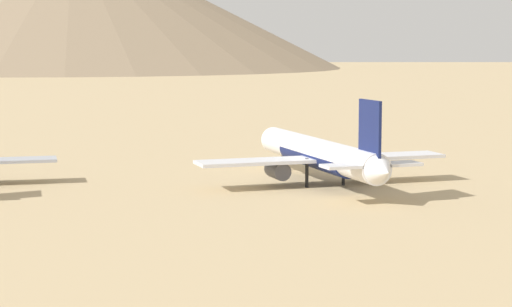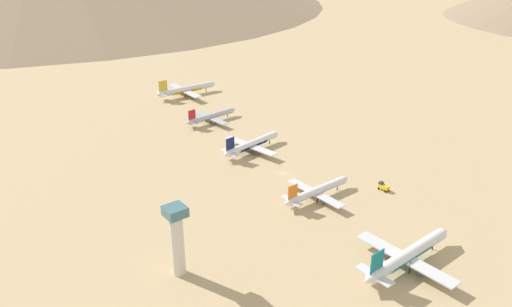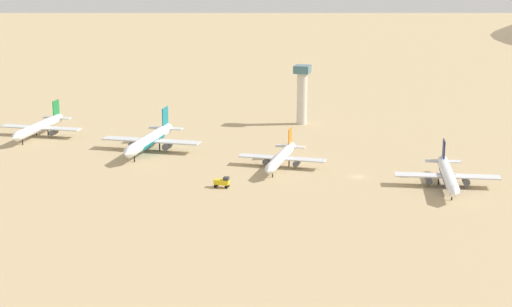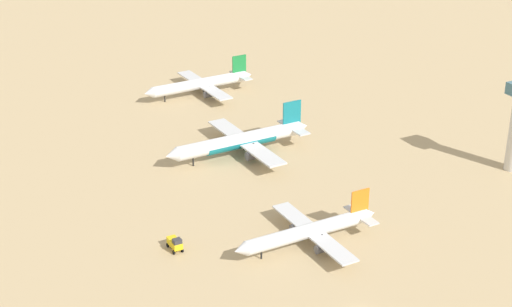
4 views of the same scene
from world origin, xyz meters
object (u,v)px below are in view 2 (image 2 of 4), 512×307
service_truck (383,186)px  parked_jet_3 (252,144)px  parked_jet_5 (186,89)px  control_tower (177,237)px  parked_jet_1 (408,255)px  parked_jet_4 (211,116)px  parked_jet_2 (317,191)px

service_truck → parked_jet_3: bearing=106.3°
parked_jet_3 → service_truck: 78.74m
parked_jet_5 → control_tower: size_ratio=1.84×
parked_jet_5 → control_tower: (-111.12, -185.32, 10.64)m
parked_jet_1 → parked_jet_4: bearing=81.5°
parked_jet_2 → service_truck: 34.07m
parked_jet_1 → parked_jet_5: 236.76m
parked_jet_3 → parked_jet_5: parked_jet_5 is taller
parked_jet_1 → parked_jet_4: parked_jet_1 is taller
control_tower → parked_jet_2: bearing=7.4°
parked_jet_1 → control_tower: (-69.01, 47.67, 10.66)m
parked_jet_3 → service_truck: parked_jet_3 is taller
parked_jet_2 → parked_jet_4: parked_jet_2 is taller
parked_jet_5 → service_truck: (-1.54, -188.35, -2.84)m
parked_jet_2 → parked_jet_5: 178.18m
parked_jet_4 → parked_jet_2: bearing=-98.1°
parked_jet_3 → parked_jet_5: size_ratio=0.88×
parked_jet_1 → service_truck: parked_jet_1 is taller
parked_jet_5 → control_tower: bearing=-120.9°
parked_jet_4 → parked_jet_1: bearing=-98.5°
parked_jet_1 → parked_jet_5: size_ratio=1.00×
parked_jet_5 → service_truck: parked_jet_5 is taller
parked_jet_5 → control_tower: 216.34m
parked_jet_4 → service_truck: bearing=-83.5°
parked_jet_1 → control_tower: 84.55m
parked_jet_4 → parked_jet_5: size_ratio=0.79×
parked_jet_1 → control_tower: bearing=145.4°
parked_jet_1 → service_truck: bearing=47.7°
parked_jet_2 → service_truck: parked_jet_2 is taller
parked_jet_3 → parked_jet_4: bearing=82.2°
parked_jet_2 → parked_jet_1: bearing=-99.1°
parked_jet_1 → parked_jet_5: parked_jet_5 is taller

